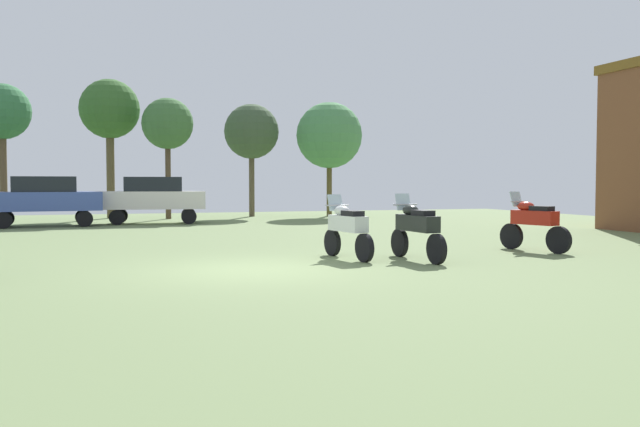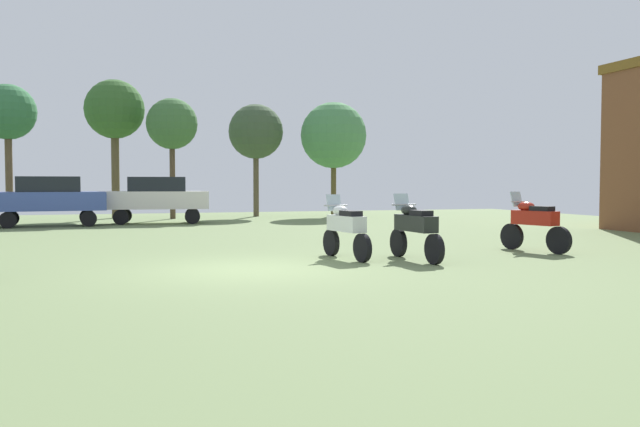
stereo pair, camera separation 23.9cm
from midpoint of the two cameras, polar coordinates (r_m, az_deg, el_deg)
ground_plane at (r=13.23m, az=-6.39°, el=-4.94°), size 44.00×52.00×0.02m
motorcycle_4 at (r=15.05m, az=1.91°, el=-1.22°), size 0.66×2.09×1.47m
motorcycle_6 at (r=17.52m, az=17.65°, el=-0.73°), size 0.78×2.09×1.51m
motorcycle_7 at (r=14.91m, az=7.92°, el=-1.22°), size 0.62×2.29×1.49m
car_2 at (r=29.08m, az=-14.44°, el=1.45°), size 4.48×2.28×2.00m
car_4 at (r=28.47m, az=-22.99°, el=1.30°), size 4.40×2.06×2.00m
tree_1 at (r=33.27m, az=-26.04°, el=7.83°), size 2.51×2.51×6.23m
tree_2 at (r=34.54m, az=-6.16°, el=7.03°), size 2.84×2.84×5.84m
tree_4 at (r=32.86m, az=-13.28°, el=7.51°), size 2.47×2.47×5.85m
tree_6 at (r=34.77m, az=0.61°, el=6.77°), size 3.47×3.47×5.99m
tree_8 at (r=34.41m, az=-17.97°, el=8.49°), size 2.92×2.92×6.86m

